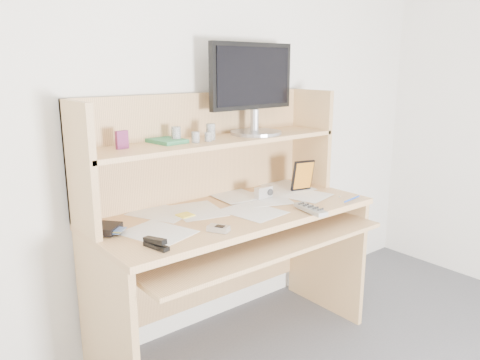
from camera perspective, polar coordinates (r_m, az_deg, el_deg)
back_wall at (r=2.45m, az=-5.39°, el=9.39°), size 3.60×0.04×2.50m
desk at (r=2.36m, az=-1.87°, el=-4.48°), size 1.40×0.70×1.30m
paper_clutter at (r=2.28m, az=-0.67°, el=-3.59°), size 1.32×0.54×0.01m
keyboard at (r=2.17m, az=-3.25°, el=-7.07°), size 0.41×0.14×0.03m
tv_remote at (r=2.27m, az=8.59°, el=-3.54°), size 0.09×0.21×0.02m
flip_phone at (r=1.99m, az=-2.65°, el=-5.81°), size 0.09×0.10×0.02m
stapler at (r=1.84m, az=-10.19°, el=-7.53°), size 0.06×0.12×0.04m
wallet at (r=2.05m, az=-15.94°, el=-5.71°), size 0.15×0.15×0.03m
sticky_note_pad at (r=2.20m, az=-6.70°, el=-4.30°), size 0.07×0.07×0.01m
digital_camera at (r=2.46m, az=2.90°, el=-1.50°), size 0.10×0.04×0.06m
game_case at (r=2.61m, az=7.64°, el=0.55°), size 0.12×0.04×0.17m
blue_pen at (r=2.50m, az=13.48°, el=-2.27°), size 0.15×0.03×0.01m
card_box at (r=2.10m, az=-14.20°, el=4.77°), size 0.06×0.03×0.08m
shelf_book at (r=2.24m, az=-8.95°, el=4.75°), size 0.15×0.19×0.02m
chip_stack_a at (r=2.21m, az=-5.44°, el=5.20°), size 0.05×0.05×0.05m
chip_stack_b at (r=2.24m, az=-7.80°, el=5.52°), size 0.06×0.06×0.07m
chip_stack_c at (r=2.25m, az=-3.91°, el=5.27°), size 0.04×0.04×0.04m
chip_stack_d at (r=2.29m, az=-3.60°, el=5.88°), size 0.05×0.05×0.08m
monitor at (r=2.49m, az=1.57°, el=11.39°), size 0.54×0.27×0.47m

